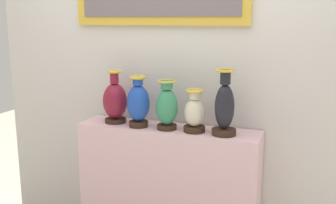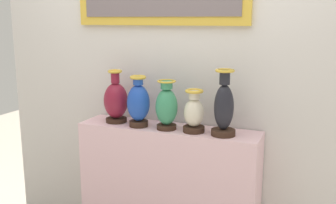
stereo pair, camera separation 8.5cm
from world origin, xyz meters
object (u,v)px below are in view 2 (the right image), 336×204
at_px(vase_sapphire, 138,103).
at_px(vase_burgundy, 116,101).
at_px(vase_jade, 167,107).
at_px(vase_onyx, 224,108).
at_px(vase_ivory, 194,113).

bearing_deg(vase_sapphire, vase_burgundy, 167.69).
bearing_deg(vase_jade, vase_onyx, 0.52).
bearing_deg(vase_sapphire, vase_ivory, 1.98).
xyz_separation_m(vase_sapphire, vase_onyx, (0.60, 0.01, 0.02)).
relative_size(vase_sapphire, vase_jade, 1.06).
bearing_deg(vase_burgundy, vase_ivory, -2.90).
bearing_deg(vase_sapphire, vase_onyx, 1.01).
xyz_separation_m(vase_burgundy, vase_onyx, (0.80, -0.03, 0.02)).
relative_size(vase_burgundy, vase_sapphire, 1.07).
relative_size(vase_burgundy, vase_jade, 1.13).
height_order(vase_burgundy, vase_ivory, vase_burgundy).
bearing_deg(vase_burgundy, vase_onyx, -2.41).
distance_m(vase_sapphire, vase_onyx, 0.60).
bearing_deg(vase_burgundy, vase_jade, -5.20).
height_order(vase_burgundy, vase_onyx, vase_onyx).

